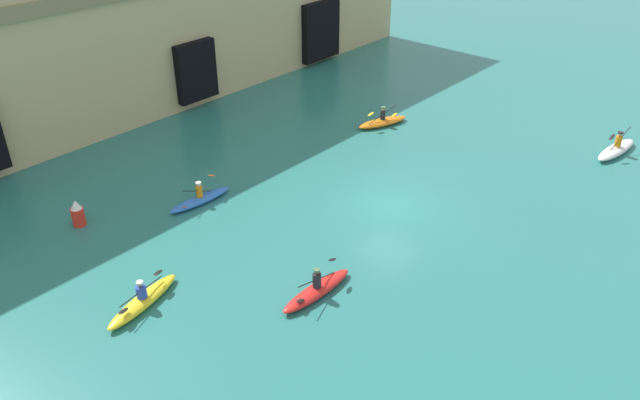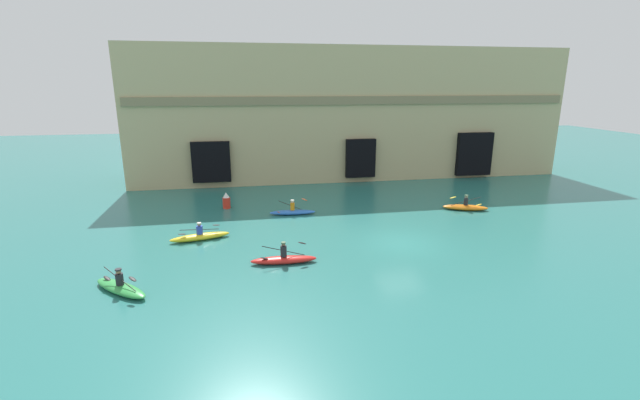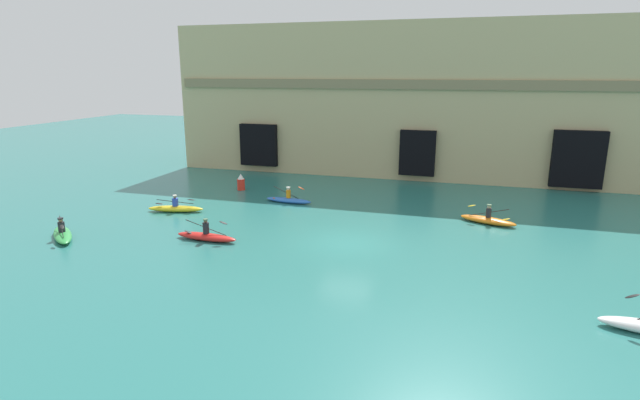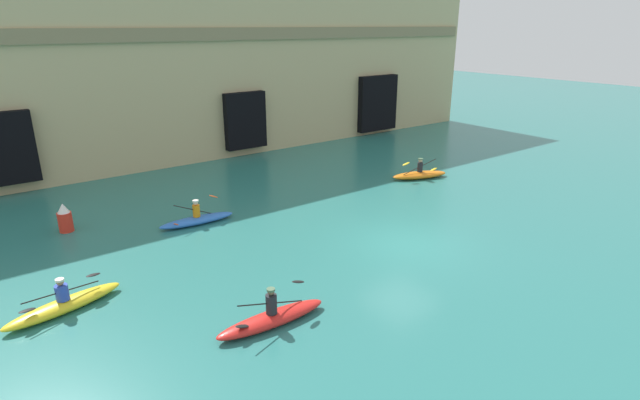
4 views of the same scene
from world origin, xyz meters
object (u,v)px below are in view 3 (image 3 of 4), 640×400
Objects in this scene: kayak_orange at (488,220)px; marker_buoy at (241,182)px; kayak_yellow at (176,208)px; kayak_red at (206,236)px; kayak_blue at (289,200)px; kayak_green at (62,234)px.

kayak_orange is 16.76m from marker_buoy.
kayak_orange is (17.69, 2.87, -0.01)m from kayak_yellow.
marker_buoy is (-3.06, 10.33, 0.32)m from kayak_red.
kayak_blue is 0.96× the size of kayak_red.
kayak_green is 22.21m from kayak_orange.
kayak_blue reaches higher than kayak_green.
kayak_green is (-7.07, -1.76, -0.01)m from kayak_red.
kayak_yellow is 17.92m from kayak_orange.
kayak_orange is (12.00, -1.02, 0.01)m from kayak_blue.
kayak_blue is 0.99× the size of kayak_orange.
marker_buoy reaches higher than kayak_yellow.
kayak_blue is 2.69× the size of marker_buoy.
kayak_red is (-1.35, -7.98, 0.02)m from kayak_blue.
kayak_green is at bearing -128.36° from kayak_yellow.
marker_buoy is (4.01, 12.10, 0.33)m from kayak_green.
kayak_yellow is (-4.33, 4.09, 0.00)m from kayak_red.
kayak_orange is at bearing -11.64° from marker_buoy.
kayak_orange is at bearing -4.07° from kayak_yellow.
kayak_orange is (13.36, 6.95, -0.01)m from kayak_red.
kayak_yellow is 2.91× the size of marker_buoy.
marker_buoy is at bearing -71.62° from kayak_red.
kayak_blue is at bearing 91.67° from kayak_green.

